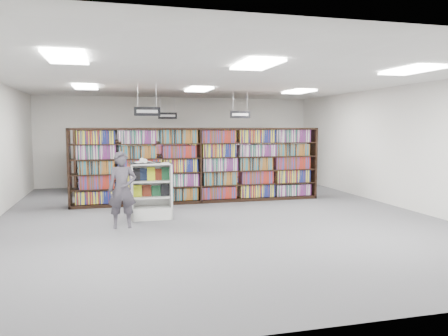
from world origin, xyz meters
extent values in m
plane|color=#5B5B61|center=(0.00, 0.00, 0.00)|extent=(12.00, 12.00, 0.00)
cube|color=silver|center=(0.00, 0.00, 3.20)|extent=(10.00, 12.00, 0.10)
cube|color=silver|center=(0.00, 6.00, 1.60)|extent=(10.00, 0.10, 3.20)
cube|color=silver|center=(0.00, -6.00, 1.60)|extent=(10.00, 0.10, 3.20)
cube|color=silver|center=(5.00, 0.00, 1.60)|extent=(0.10, 12.00, 3.20)
cube|color=black|center=(0.00, 2.00, 1.05)|extent=(7.00, 0.60, 2.10)
cube|color=maroon|center=(0.00, 2.00, 1.05)|extent=(6.88, 0.42, 1.98)
cube|color=black|center=(0.00, 4.00, 1.05)|extent=(7.00, 0.60, 2.10)
cube|color=maroon|center=(0.00, 4.00, 1.05)|extent=(6.88, 0.42, 1.98)
cube|color=black|center=(0.00, 5.70, 1.05)|extent=(7.00, 0.60, 2.10)
cube|color=maroon|center=(0.00, 5.70, 1.05)|extent=(6.88, 0.42, 1.98)
cylinder|color=#B2B2B7|center=(-1.73, 1.00, 2.91)|extent=(0.01, 0.01, 0.58)
cylinder|color=#B2B2B7|center=(-1.27, 1.00, 2.91)|extent=(0.01, 0.01, 0.58)
cube|color=black|center=(-1.50, 1.00, 2.51)|extent=(0.65, 0.02, 0.22)
cube|color=silver|center=(-1.50, 0.99, 2.51)|extent=(0.52, 0.00, 0.08)
cylinder|color=#B2B2B7|center=(1.27, 3.00, 2.91)|extent=(0.01, 0.01, 0.58)
cylinder|color=#B2B2B7|center=(1.73, 3.00, 2.91)|extent=(0.01, 0.01, 0.58)
cube|color=black|center=(1.50, 3.00, 2.51)|extent=(0.65, 0.02, 0.22)
cube|color=silver|center=(1.50, 2.99, 2.51)|extent=(0.52, 0.00, 0.08)
cylinder|color=#B2B2B7|center=(-0.73, 5.00, 2.91)|extent=(0.01, 0.01, 0.58)
cylinder|color=#B2B2B7|center=(-0.27, 5.00, 2.91)|extent=(0.01, 0.01, 0.58)
cube|color=black|center=(-0.50, 5.00, 2.51)|extent=(0.65, 0.02, 0.22)
cube|color=silver|center=(-0.50, 4.99, 2.51)|extent=(0.52, 0.00, 0.08)
cube|color=white|center=(-3.00, -3.00, 3.16)|extent=(0.60, 1.20, 0.04)
cube|color=white|center=(0.00, -3.00, 3.16)|extent=(0.60, 1.20, 0.04)
cube|color=white|center=(3.00, -3.00, 3.16)|extent=(0.60, 1.20, 0.04)
cube|color=white|center=(-3.00, 2.00, 3.16)|extent=(0.60, 1.20, 0.04)
cube|color=white|center=(0.00, 2.00, 3.16)|extent=(0.60, 1.20, 0.04)
cube|color=white|center=(3.00, 2.00, 3.16)|extent=(0.60, 1.20, 0.04)
cube|color=silver|center=(-1.51, 0.03, 0.14)|extent=(0.93, 0.47, 0.28)
cube|color=silver|center=(-1.95, 0.04, 0.65)|extent=(0.04, 0.46, 1.29)
cube|color=silver|center=(-1.07, 0.03, 0.65)|extent=(0.04, 0.46, 1.29)
cube|color=silver|center=(-1.51, 0.25, 0.65)|extent=(0.92, 0.04, 1.29)
cube|color=silver|center=(-1.51, 0.03, 1.28)|extent=(0.93, 0.47, 0.03)
cube|color=silver|center=(-1.51, 0.03, 0.51)|extent=(0.85, 0.43, 0.02)
cube|color=silver|center=(-1.51, 0.03, 0.88)|extent=(0.85, 0.43, 0.02)
cube|color=black|center=(-1.85, 0.09, 1.03)|extent=(0.19, 0.07, 0.28)
cube|color=black|center=(-1.68, 0.09, 1.03)|extent=(0.19, 0.07, 0.28)
cube|color=#DBF11D|center=(-1.51, 0.08, 1.03)|extent=(0.19, 0.07, 0.28)
cube|color=maroon|center=(-1.34, 0.08, 1.03)|extent=(0.19, 0.07, 0.28)
cube|color=#154627|center=(-1.17, 0.08, 1.03)|extent=(0.19, 0.07, 0.28)
cube|color=#DBF11D|center=(-1.83, 0.09, 0.65)|extent=(0.20, 0.06, 0.26)
cube|color=maroon|center=(-1.62, 0.09, 0.65)|extent=(0.20, 0.06, 0.26)
cube|color=#154627|center=(-1.40, 0.08, 0.65)|extent=(0.20, 0.06, 0.26)
cube|color=black|center=(-1.19, 0.08, 0.65)|extent=(0.20, 0.06, 0.26)
cube|color=black|center=(-1.65, 0.11, 1.30)|extent=(0.76, 0.51, 0.02)
cube|color=white|center=(-1.82, 0.11, 1.31)|extent=(0.37, 0.42, 0.06)
cube|color=white|center=(-1.48, 0.11, 1.31)|extent=(0.36, 0.42, 0.08)
cylinder|color=white|center=(-1.67, 0.11, 1.36)|extent=(0.15, 0.37, 0.10)
imported|color=#454049|center=(-2.18, -0.70, 0.81)|extent=(0.59, 0.39, 1.61)
camera|label=1|loc=(-2.37, -10.04, 2.12)|focal=35.00mm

